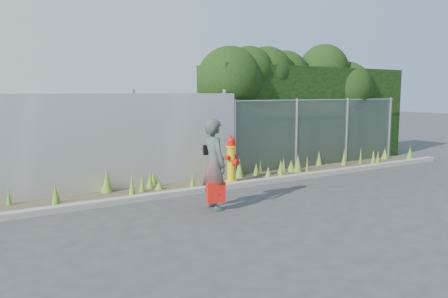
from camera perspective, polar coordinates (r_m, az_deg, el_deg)
The scene contains 10 objects.
ground at distance 8.73m, azimuth 6.64°, elevation -7.40°, with size 80.00×80.00×0.00m, color #333336.
curb at distance 10.13m, azimuth 0.23°, elevation -4.91°, with size 16.00×0.22×0.12m, color gray.
weed_strip at distance 10.88m, azimuth -0.46°, elevation -3.55°, with size 16.00×1.35×0.54m.
corrugated_fence at distance 9.84m, azimuth -19.89°, elevation 0.43°, with size 8.50×0.21×2.30m.
chainlink_fence at distance 13.57m, azimuth 12.74°, elevation 2.18°, with size 6.50×0.07×2.05m.
hedge at distance 14.28m, azimuth 10.24°, elevation 6.59°, with size 7.67×2.17×3.79m.
fire_hydrant at distance 10.75m, azimuth 0.95°, elevation -1.45°, with size 0.39×0.35×1.17m.
woman at distance 8.28m, azimuth -1.32°, elevation -1.99°, with size 0.63×0.42×1.74m, color #106860.
red_tote_bag at distance 8.20m, azimuth -1.07°, elevation -5.69°, with size 0.35×0.13×0.45m.
black_shoulder_bag at distance 8.44m, azimuth -1.87°, elevation -0.09°, with size 0.26×0.11×0.19m.
Camera 1 is at (-5.32, -6.55, 2.22)m, focal length 35.00 mm.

